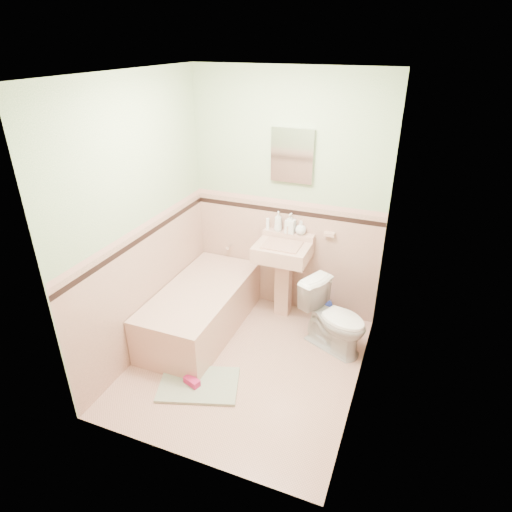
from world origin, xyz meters
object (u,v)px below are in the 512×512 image
at_px(soap_bottle_left, 278,221).
at_px(soap_bottle_right, 301,228).
at_px(toilet, 335,318).
at_px(bathtub, 201,310).
at_px(medicine_cabinet, 292,156).
at_px(bucket, 322,312).
at_px(soap_bottle_mid, 290,223).
at_px(shoe, 192,381).
at_px(sink, 282,281).

xyz_separation_m(soap_bottle_left, soap_bottle_right, (0.24, 0.00, -0.03)).
distance_m(soap_bottle_left, toilet, 1.14).
distance_m(bathtub, toilet, 1.34).
relative_size(bathtub, medicine_cabinet, 2.92).
bearing_deg(bucket, soap_bottle_left, 167.20).
bearing_deg(soap_bottle_mid, toilet, -38.97).
distance_m(soap_bottle_mid, bucket, 1.01).
bearing_deg(medicine_cabinet, soap_bottle_mid, -62.05).
xyz_separation_m(soap_bottle_left, soap_bottle_mid, (0.13, 0.00, -0.00)).
bearing_deg(medicine_cabinet, shoe, -103.57).
height_order(medicine_cabinet, soap_bottle_left, medicine_cabinet).
bearing_deg(bathtub, sink, 37.93).
bearing_deg(bucket, shoe, -120.46).
xyz_separation_m(toilet, shoe, (-1.01, -0.99, -0.28)).
relative_size(medicine_cabinet, soap_bottle_right, 3.56).
height_order(bathtub, bucket, bathtub).
bearing_deg(soap_bottle_left, medicine_cabinet, 14.45).
bearing_deg(medicine_cabinet, soap_bottle_left, -165.55).
xyz_separation_m(bathtub, soap_bottle_left, (0.56, 0.71, 0.79)).
relative_size(soap_bottle_mid, shoe, 1.40).
height_order(medicine_cabinet, toilet, medicine_cabinet).
xyz_separation_m(toilet, bucket, (-0.20, 0.38, -0.23)).
xyz_separation_m(bathtub, medicine_cabinet, (0.68, 0.74, 1.47)).
height_order(medicine_cabinet, bucket, medicine_cabinet).
xyz_separation_m(sink, soap_bottle_left, (-0.12, 0.18, 0.59)).
bearing_deg(bucket, bathtub, -152.37).
xyz_separation_m(sink, bucket, (0.44, 0.05, -0.32)).
height_order(soap_bottle_left, shoe, soap_bottle_left).
bearing_deg(sink, soap_bottle_mid, 84.95).
bearing_deg(shoe, toilet, 63.52).
bearing_deg(medicine_cabinet, toilet, -39.88).
bearing_deg(bathtub, soap_bottle_left, 51.56).
bearing_deg(sink, medicine_cabinet, 90.00).
bearing_deg(bathtub, shoe, -68.27).
relative_size(medicine_cabinet, bucket, 2.39).
bearing_deg(bathtub, soap_bottle_mid, 45.57).
bearing_deg(soap_bottle_mid, soap_bottle_right, 0.00).
bearing_deg(sink, bucket, 7.10).
bearing_deg(shoe, bathtub, 130.77).
distance_m(soap_bottle_right, bucket, 0.94).
bearing_deg(bucket, soap_bottle_right, 157.86).
bearing_deg(toilet, bucket, 52.90).
height_order(medicine_cabinet, soap_bottle_right, medicine_cabinet).
distance_m(bucket, shoe, 1.59).
bearing_deg(soap_bottle_left, toilet, -33.71).
relative_size(toilet, shoe, 4.51).
relative_size(soap_bottle_mid, bucket, 0.97).
bearing_deg(bathtub, toilet, 8.86).
height_order(medicine_cabinet, shoe, medicine_cabinet).
bearing_deg(bucket, soap_bottle_mid, 163.37).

